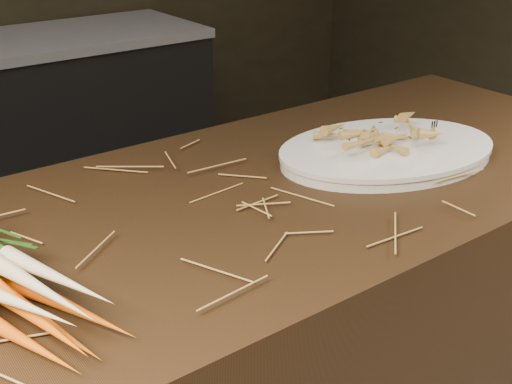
% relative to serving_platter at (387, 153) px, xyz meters
% --- Properties ---
extents(back_counter, '(1.82, 0.62, 0.84)m').
position_rel_serving_platter_xyz_m(back_counter, '(-0.30, 1.91, -0.49)').
color(back_counter, black).
rests_on(back_counter, ground).
extents(straw_bedding, '(1.40, 0.60, 0.02)m').
position_rel_serving_platter_xyz_m(straw_bedding, '(-0.60, 0.03, -0.00)').
color(straw_bedding, '#A87D3D').
rests_on(straw_bedding, main_counter).
extents(serving_platter, '(0.53, 0.42, 0.02)m').
position_rel_serving_platter_xyz_m(serving_platter, '(0.00, 0.00, 0.00)').
color(serving_platter, white).
rests_on(serving_platter, main_counter).
extents(roasted_veg_heap, '(0.26, 0.22, 0.05)m').
position_rel_serving_platter_xyz_m(roasted_veg_heap, '(0.00, 0.00, 0.04)').
color(roasted_veg_heap, gold).
rests_on(roasted_veg_heap, serving_platter).
extents(serving_fork, '(0.15, 0.12, 0.00)m').
position_rel_serving_platter_xyz_m(serving_fork, '(0.16, -0.06, 0.01)').
color(serving_fork, silver).
rests_on(serving_fork, serving_platter).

